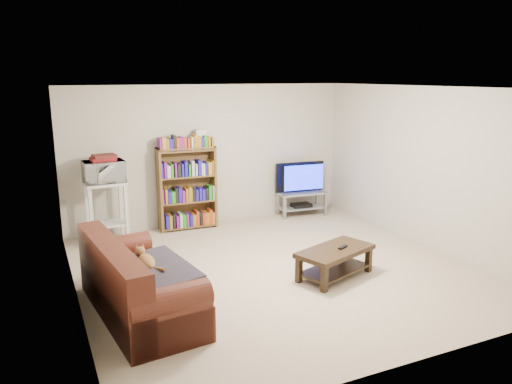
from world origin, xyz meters
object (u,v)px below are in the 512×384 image
coffee_table (335,257)px  tv_stand (301,199)px  sofa (134,289)px  bookshelf (187,187)px

coffee_table → tv_stand: (1.06, 2.73, 0.04)m
sofa → tv_stand: sofa is taller
coffee_table → tv_stand: tv_stand is taller
sofa → tv_stand: 4.53m
sofa → coffee_table: size_ratio=1.75×
sofa → coffee_table: 2.56m
coffee_table → bookshelf: size_ratio=0.84×
tv_stand → bookshelf: bearing=-177.7°
sofa → coffee_table: sofa is taller
sofa → bookshelf: 3.19m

